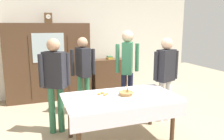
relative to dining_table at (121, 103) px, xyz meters
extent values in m
plane|color=tan|center=(0.00, 0.24, -0.65)|extent=(12.00, 12.00, 0.00)
cube|color=silver|center=(0.00, 2.89, 0.70)|extent=(6.40, 0.10, 2.70)
cylinder|color=#4C3321|center=(-0.76, -0.32, -0.29)|extent=(0.07, 0.07, 0.72)
cylinder|color=#4C3321|center=(0.76, -0.32, -0.29)|extent=(0.07, 0.07, 0.72)
cylinder|color=#4C3321|center=(-0.76, 0.39, -0.29)|extent=(0.07, 0.07, 0.72)
cylinder|color=#4C3321|center=(0.76, 0.39, -0.29)|extent=(0.07, 0.07, 0.72)
cube|color=silver|center=(0.00, 0.04, 0.08)|extent=(1.80, 0.99, 0.03)
cube|color=silver|center=(0.00, -0.46, -0.05)|extent=(1.80, 0.01, 0.24)
cube|color=#4C3321|center=(-0.90, 2.59, 0.30)|extent=(2.02, 0.45, 1.90)
cube|color=silver|center=(-0.90, 2.36, 0.68)|extent=(0.73, 0.01, 0.69)
cube|color=black|center=(-1.35, 2.36, 0.21)|extent=(0.01, 0.01, 1.52)
cube|color=black|center=(-0.45, 2.36, 0.21)|extent=(0.01, 0.01, 1.52)
cube|color=brown|center=(-0.85, 2.59, 1.37)|extent=(0.18, 0.10, 0.24)
cylinder|color=white|center=(-0.85, 2.54, 1.40)|extent=(0.11, 0.01, 0.11)
cube|color=black|center=(-0.85, 2.53, 1.42)|extent=(0.00, 0.00, 0.04)
cube|color=black|center=(-0.83, 2.53, 1.40)|extent=(0.05, 0.00, 0.00)
cube|color=#4C3321|center=(0.72, 2.64, -0.18)|extent=(0.92, 0.35, 0.94)
cube|color=#B29333|center=(0.72, 2.64, 0.30)|extent=(0.16, 0.21, 0.03)
cube|color=#B29333|center=(0.72, 2.64, 0.34)|extent=(0.17, 0.20, 0.04)
cube|color=#3D754C|center=(0.72, 2.64, 0.37)|extent=(0.13, 0.18, 0.02)
cylinder|color=silver|center=(0.49, 0.12, 0.10)|extent=(0.13, 0.13, 0.01)
cylinder|color=silver|center=(0.49, 0.12, 0.13)|extent=(0.08, 0.08, 0.05)
torus|color=silver|center=(0.53, 0.12, 0.14)|extent=(0.04, 0.01, 0.04)
cylinder|color=white|center=(0.16, 0.26, 0.10)|extent=(0.13, 0.13, 0.01)
cylinder|color=white|center=(0.16, 0.26, 0.13)|extent=(0.08, 0.08, 0.05)
torus|color=white|center=(0.19, 0.26, 0.14)|extent=(0.04, 0.01, 0.04)
cylinder|color=silver|center=(0.65, -0.28, 0.10)|extent=(0.13, 0.13, 0.01)
cylinder|color=silver|center=(0.65, -0.28, 0.13)|extent=(0.08, 0.08, 0.05)
torus|color=silver|center=(0.68, -0.28, 0.14)|extent=(0.04, 0.01, 0.04)
cylinder|color=#47230F|center=(0.65, -0.28, 0.15)|extent=(0.06, 0.06, 0.01)
cylinder|color=white|center=(0.25, -0.10, 0.10)|extent=(0.13, 0.13, 0.01)
cylinder|color=white|center=(0.25, -0.10, 0.13)|extent=(0.08, 0.08, 0.05)
torus|color=white|center=(0.29, -0.10, 0.14)|extent=(0.04, 0.01, 0.04)
cylinder|color=silver|center=(-0.74, 0.13, 0.10)|extent=(0.13, 0.13, 0.01)
cylinder|color=silver|center=(-0.74, 0.13, 0.13)|extent=(0.08, 0.08, 0.05)
torus|color=silver|center=(-0.70, 0.13, 0.14)|extent=(0.04, 0.01, 0.04)
cylinder|color=#47230F|center=(-0.74, 0.13, 0.15)|extent=(0.06, 0.06, 0.01)
cylinder|color=#9E7542|center=(0.10, 0.05, 0.12)|extent=(0.22, 0.22, 0.05)
torus|color=#9E7542|center=(0.10, 0.05, 0.15)|extent=(0.24, 0.24, 0.02)
cylinder|color=tan|center=(0.13, 0.03, 0.20)|extent=(0.03, 0.03, 0.12)
cylinder|color=tan|center=(0.13, 0.05, 0.20)|extent=(0.04, 0.02, 0.12)
cylinder|color=tan|center=(0.13, 0.06, 0.20)|extent=(0.02, 0.02, 0.12)
cylinder|color=white|center=(-0.25, 0.16, 0.10)|extent=(0.28, 0.28, 0.01)
ellipsoid|color=#BC7F3D|center=(-0.20, 0.15, 0.13)|extent=(0.07, 0.05, 0.04)
ellipsoid|color=#BC7F3D|center=(-0.25, 0.22, 0.13)|extent=(0.07, 0.05, 0.04)
ellipsoid|color=#BC7F3D|center=(-0.31, 0.17, 0.13)|extent=(0.07, 0.05, 0.04)
ellipsoid|color=#BC7F3D|center=(-0.24, 0.10, 0.13)|extent=(0.07, 0.05, 0.04)
cube|color=silver|center=(0.68, 0.38, 0.10)|extent=(0.10, 0.01, 0.00)
ellipsoid|color=silver|center=(0.74, 0.38, 0.10)|extent=(0.03, 0.02, 0.01)
cube|color=silver|center=(-0.43, -0.05, 0.10)|extent=(0.10, 0.01, 0.00)
ellipsoid|color=silver|center=(-0.38, -0.05, 0.10)|extent=(0.03, 0.02, 0.01)
cube|color=silver|center=(0.31, 0.35, 0.10)|extent=(0.10, 0.01, 0.00)
ellipsoid|color=silver|center=(0.37, 0.35, 0.10)|extent=(0.03, 0.02, 0.01)
cylinder|color=#33704C|center=(-0.37, 1.41, -0.25)|extent=(0.11, 0.11, 0.80)
cylinder|color=#33704C|center=(-0.22, 1.41, -0.25)|extent=(0.11, 0.11, 0.80)
cube|color=#232328|center=(-0.29, 1.41, 0.45)|extent=(0.27, 0.39, 0.60)
sphere|color=tan|center=(-0.29, 1.41, 0.86)|extent=(0.22, 0.22, 0.22)
cylinder|color=#232328|center=(-0.51, 1.41, 0.45)|extent=(0.08, 0.08, 0.54)
cylinder|color=#232328|center=(-0.07, 1.41, 0.45)|extent=(0.08, 0.08, 0.54)
cylinder|color=#33704C|center=(-1.02, 0.66, -0.24)|extent=(0.11, 0.11, 0.81)
cylinder|color=#33704C|center=(-0.87, 0.66, -0.24)|extent=(0.11, 0.11, 0.81)
cube|color=#232328|center=(-0.95, 0.66, 0.47)|extent=(0.41, 0.37, 0.61)
sphere|color=tan|center=(-0.95, 0.66, 0.89)|extent=(0.22, 0.22, 0.22)
cylinder|color=#232328|center=(-1.17, 0.66, 0.47)|extent=(0.08, 0.08, 0.55)
cylinder|color=#232328|center=(-0.73, 0.66, 0.47)|extent=(0.08, 0.08, 0.55)
cylinder|color=#191E38|center=(0.50, 1.09, -0.22)|extent=(0.11, 0.11, 0.87)
cylinder|color=#191E38|center=(0.65, 1.09, -0.22)|extent=(0.11, 0.11, 0.87)
cube|color=#33704C|center=(0.57, 1.09, 0.54)|extent=(0.35, 0.41, 0.65)
sphere|color=#DBB293|center=(0.57, 1.09, 0.98)|extent=(0.23, 0.23, 0.23)
cylinder|color=#33704C|center=(0.35, 1.09, 0.54)|extent=(0.08, 0.08, 0.58)
cylinder|color=#33704C|center=(0.79, 1.09, 0.54)|extent=(0.08, 0.08, 0.58)
cylinder|color=silver|center=(1.02, 0.46, -0.25)|extent=(0.11, 0.11, 0.80)
cylinder|color=silver|center=(1.17, 0.46, -0.25)|extent=(0.11, 0.11, 0.80)
cube|color=#232328|center=(1.10, 0.46, 0.46)|extent=(0.41, 0.32, 0.60)
sphere|color=#DBB293|center=(1.10, 0.46, 0.87)|extent=(0.22, 0.22, 0.22)
cylinder|color=#232328|center=(0.88, 0.46, 0.46)|extent=(0.08, 0.08, 0.54)
cylinder|color=#232328|center=(1.32, 0.46, 0.46)|extent=(0.08, 0.08, 0.54)
camera|label=1|loc=(-1.31, -3.21, 1.21)|focal=36.73mm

